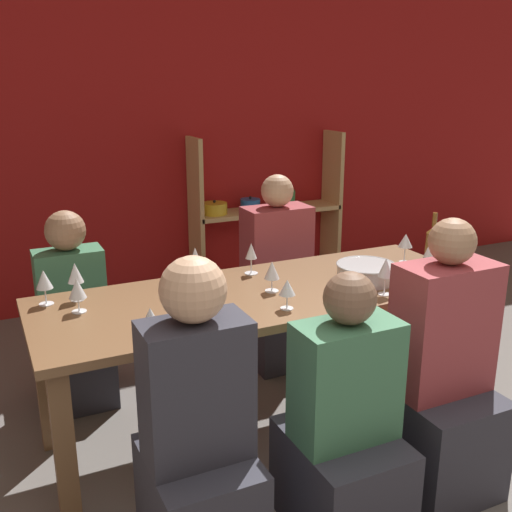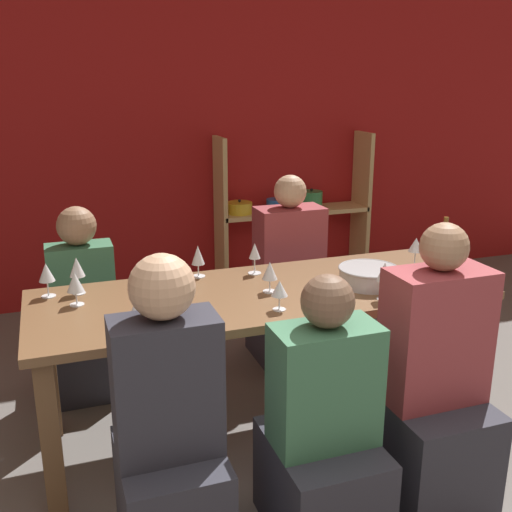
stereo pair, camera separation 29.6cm
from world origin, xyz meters
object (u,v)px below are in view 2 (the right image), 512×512
at_px(wine_glass_white_a, 416,246).
at_px(shelf_unit, 292,233).
at_px(person_far_a, 288,295).
at_px(person_near_c, 430,402).
at_px(wine_glass_red_f, 384,273).
at_px(wine_glass_red_a, 75,283).
at_px(wine_glass_red_c, 437,258).
at_px(wine_glass_empty_b, 459,256).
at_px(wine_bottle_green, 443,250).
at_px(wine_glass_empty_a, 198,256).
at_px(mixing_bowl, 369,275).
at_px(wine_glass_red_d, 135,314).
at_px(wine_glass_red_e, 270,272).
at_px(person_near_b, 322,446).
at_px(person_far_b, 85,324).
at_px(dining_table, 263,310).
at_px(wine_glass_red_b, 46,273).
at_px(wine_glass_white_c, 255,252).
at_px(wine_glass_white_d, 77,268).
at_px(person_near_a, 170,457).
at_px(wine_glass_white_b, 279,289).

bearing_deg(wine_glass_white_a, shelf_unit, 87.68).
bearing_deg(person_far_a, person_near_c, 92.57).
xyz_separation_m(wine_glass_red_f, person_far_a, (-0.05, 1.02, -0.46)).
relative_size(wine_glass_red_a, wine_glass_red_c, 0.91).
bearing_deg(wine_glass_empty_b, person_far_a, 124.92).
height_order(wine_bottle_green, wine_glass_empty_a, wine_bottle_green).
bearing_deg(wine_bottle_green, mixing_bowl, -171.80).
height_order(wine_glass_red_a, wine_glass_red_d, wine_glass_red_a).
bearing_deg(wine_glass_empty_b, shelf_unit, 91.13).
xyz_separation_m(mixing_bowl, wine_glass_red_e, (-0.50, 0.07, 0.05)).
distance_m(wine_glass_red_f, wine_glass_empty_a, 0.96).
height_order(person_near_b, person_far_b, person_far_b).
xyz_separation_m(dining_table, wine_glass_red_b, (-0.99, 0.27, 0.22)).
bearing_deg(wine_glass_white_a, wine_glass_empty_b, -60.69).
bearing_deg(wine_glass_red_c, wine_glass_white_c, 154.02).
height_order(wine_glass_white_d, person_far_b, person_far_b).
relative_size(wine_glass_white_a, person_far_b, 0.15).
bearing_deg(wine_glass_red_f, dining_table, 149.28).
xyz_separation_m(wine_glass_red_a, wine_glass_empty_a, (0.63, 0.21, 0.01)).
bearing_deg(person_near_a, dining_table, 49.74).
xyz_separation_m(wine_glass_red_d, wine_glass_red_e, (0.69, 0.32, 0.00)).
xyz_separation_m(mixing_bowl, person_near_c, (-0.03, -0.61, -0.37)).
xyz_separation_m(wine_glass_red_a, wine_glass_white_d, (0.02, 0.15, 0.02)).
bearing_deg(wine_bottle_green, shelf_unit, 90.73).
distance_m(wine_glass_red_c, wine_glass_empty_a, 1.22).
relative_size(shelf_unit, wine_glass_empty_a, 7.86).
relative_size(shelf_unit, wine_glass_empty_b, 8.01).
distance_m(wine_glass_red_e, wine_glass_white_d, 0.92).
relative_size(shelf_unit, wine_glass_white_d, 7.26).
distance_m(wine_glass_red_d, wine_glass_red_e, 0.76).
relative_size(wine_glass_empty_b, person_near_a, 0.13).
height_order(dining_table, wine_glass_red_f, wine_glass_red_f).
xyz_separation_m(person_near_b, person_far_b, (-0.78, 1.51, 0.01)).
relative_size(wine_glass_red_a, wine_glass_white_a, 0.95).
bearing_deg(wine_glass_white_b, wine_glass_red_d, -172.78).
height_order(wine_bottle_green, wine_glass_red_c, wine_bottle_green).
bearing_deg(person_far_a, wine_glass_white_a, 126.62).
height_order(wine_glass_red_e, wine_glass_empty_a, wine_glass_empty_a).
relative_size(wine_bottle_green, wine_glass_white_a, 1.79).
height_order(wine_glass_red_a, wine_glass_empty_b, wine_glass_empty_b).
bearing_deg(person_far_b, wine_glass_white_c, 151.28).
relative_size(wine_glass_white_c, person_near_c, 0.14).
bearing_deg(wine_glass_red_c, wine_glass_empty_a, 158.01).
height_order(dining_table, wine_glass_red_a, wine_glass_red_a).
bearing_deg(wine_glass_red_a, wine_glass_red_b, 127.11).
bearing_deg(dining_table, person_far_a, 58.78).
height_order(wine_glass_white_d, person_near_b, person_near_b).
height_order(wine_glass_white_c, person_near_c, person_near_c).
bearing_deg(person_near_a, wine_glass_white_c, 56.13).
height_order(wine_glass_white_a, person_far_b, person_far_b).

